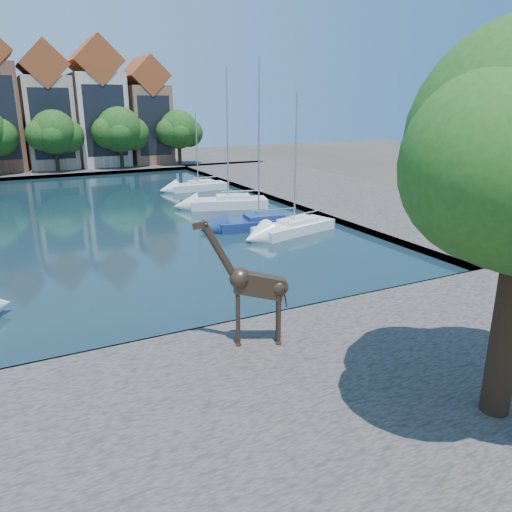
# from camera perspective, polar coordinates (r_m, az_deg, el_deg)

# --- Properties ---
(ground) EXTENTS (160.00, 160.00, 0.00)m
(ground) POSITION_cam_1_polar(r_m,az_deg,el_deg) (19.66, -11.66, -10.33)
(ground) COLOR #38332B
(ground) RESTS_ON ground
(water_basin) EXTENTS (38.00, 50.00, 0.08)m
(water_basin) POSITION_cam_1_polar(r_m,az_deg,el_deg) (42.14, -20.50, 3.93)
(water_basin) COLOR black
(water_basin) RESTS_ON ground
(near_quay) EXTENTS (50.00, 14.00, 0.50)m
(near_quay) POSITION_cam_1_polar(r_m,az_deg,el_deg) (13.91, -3.35, -21.72)
(near_quay) COLOR #544C49
(near_quay) RESTS_ON ground
(far_quay) EXTENTS (60.00, 16.00, 0.50)m
(far_quay) POSITION_cam_1_polar(r_m,az_deg,el_deg) (73.61, -23.64, 9.06)
(far_quay) COLOR #544C49
(far_quay) RESTS_ON ground
(right_quay) EXTENTS (14.00, 52.00, 0.50)m
(right_quay) POSITION_cam_1_polar(r_m,az_deg,el_deg) (51.05, 8.62, 7.25)
(right_quay) COLOR #544C49
(right_quay) RESTS_ON ground
(townhouse_east_inner) EXTENTS (5.94, 9.18, 15.79)m
(townhouse_east_inner) POSITION_cam_1_polar(r_m,az_deg,el_deg) (73.23, -22.76, 15.04)
(townhouse_east_inner) COLOR tan
(townhouse_east_inner) RESTS_ON far_quay
(townhouse_east_mid) EXTENTS (6.43, 9.18, 16.65)m
(townhouse_east_mid) POSITION_cam_1_polar(r_m,az_deg,el_deg) (74.05, -17.61, 15.85)
(townhouse_east_mid) COLOR beige
(townhouse_east_mid) RESTS_ON far_quay
(townhouse_east_end) EXTENTS (5.44, 9.18, 14.43)m
(townhouse_east_end) POSITION_cam_1_polar(r_m,az_deg,el_deg) (75.46, -12.51, 15.49)
(townhouse_east_end) COLOR #8A5E42
(townhouse_east_end) RESTS_ON far_quay
(far_tree_mid_east) EXTENTS (7.02, 5.40, 7.52)m
(far_tree_mid_east) POSITION_cam_1_polar(r_m,az_deg,el_deg) (67.86, -22.00, 12.83)
(far_tree_mid_east) COLOR #332114
(far_tree_mid_east) RESTS_ON far_quay
(far_tree_east) EXTENTS (7.54, 5.80, 7.84)m
(far_tree_east) POSITION_cam_1_polar(r_m,az_deg,el_deg) (69.06, -15.24, 13.61)
(far_tree_east) COLOR #332114
(far_tree_east) RESTS_ON far_quay
(far_tree_far_east) EXTENTS (6.76, 5.20, 7.36)m
(far_tree_far_east) POSITION_cam_1_polar(r_m,az_deg,el_deg) (71.15, -8.76, 13.96)
(far_tree_far_east) COLOR #332114
(far_tree_far_east) RESTS_ON far_quay
(giraffe_statue) EXTENTS (3.12, 1.53, 4.63)m
(giraffe_statue) POSITION_cam_1_polar(r_m,az_deg,el_deg) (17.69, -0.42, -3.29)
(giraffe_statue) COLOR #3B2B1D
(giraffe_statue) RESTS_ON near_quay
(sailboat_right_a) EXTENTS (6.60, 3.68, 9.49)m
(sailboat_right_a) POSITION_cam_1_polar(r_m,az_deg,el_deg) (35.34, 4.37, 3.50)
(sailboat_right_a) COLOR silver
(sailboat_right_a) RESTS_ON water_basin
(sailboat_right_b) EXTENTS (6.46, 2.93, 11.77)m
(sailboat_right_b) POSITION_cam_1_polar(r_m,az_deg,el_deg) (36.47, 0.33, 4.06)
(sailboat_right_b) COLOR navy
(sailboat_right_b) RESTS_ON water_basin
(sailboat_right_c) EXTENTS (6.99, 4.10, 11.62)m
(sailboat_right_c) POSITION_cam_1_polar(r_m,az_deg,el_deg) (43.72, -3.15, 6.33)
(sailboat_right_c) COLOR silver
(sailboat_right_c) RESTS_ON water_basin
(sailboat_right_d) EXTENTS (5.81, 2.08, 7.88)m
(sailboat_right_d) POSITION_cam_1_polar(r_m,az_deg,el_deg) (52.95, -6.64, 8.06)
(sailboat_right_d) COLOR silver
(sailboat_right_d) RESTS_ON water_basin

